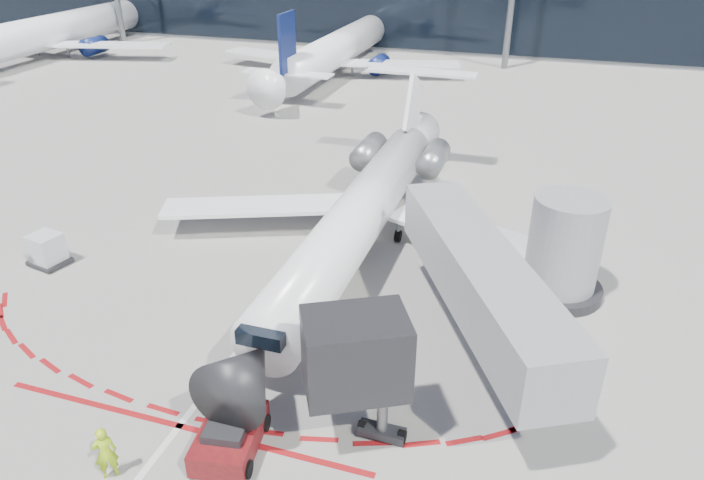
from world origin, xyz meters
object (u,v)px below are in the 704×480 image
(pushback_tug, at_px, (230,437))
(uld_container, at_px, (47,250))
(ramp_worker, at_px, (105,452))
(regional_jet, at_px, (365,207))

(pushback_tug, bearing_deg, uld_container, 141.56)
(pushback_tug, height_order, ramp_worker, ramp_worker)
(ramp_worker, xyz_separation_m, uld_container, (-11.22, 10.28, -0.16))
(uld_container, bearing_deg, pushback_tug, -18.01)
(pushback_tug, distance_m, ramp_worker, 3.78)
(ramp_worker, relative_size, uld_container, 0.97)
(ramp_worker, height_order, uld_container, ramp_worker)
(uld_container, bearing_deg, regional_jet, 35.62)
(regional_jet, xyz_separation_m, pushback_tug, (-0.16, -14.59, -1.81))
(regional_jet, xyz_separation_m, ramp_worker, (-3.26, -16.72, -1.38))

